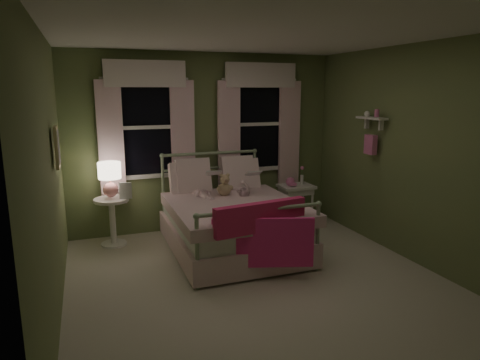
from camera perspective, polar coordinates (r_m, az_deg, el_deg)
name	(u,v)px	position (r m, az deg, el deg)	size (l,w,h in m)	color
room_shell	(259,165)	(4.44, 2.57, 2.03)	(4.20, 4.20, 4.20)	beige
bed	(231,221)	(5.62, -1.22, -5.47)	(1.58, 2.03, 1.18)	white
pink_throw	(262,228)	(4.63, 2.89, -6.35)	(1.10, 0.39, 0.71)	#D32960
child_left	(201,174)	(5.79, -5.22, 0.79)	(0.28, 0.18, 0.76)	#F7D1DD
child_right	(240,175)	(5.96, -0.01, 0.74)	(0.33, 0.25, 0.67)	#F7D1DD
book_left	(206,177)	(5.55, -4.56, 0.45)	(0.20, 0.27, 0.03)	beige
book_right	(246,177)	(5.73, 0.85, 0.42)	(0.20, 0.27, 0.02)	beige
teddy_bear	(224,186)	(5.75, -2.09, -0.85)	(0.23, 0.19, 0.31)	tan
nightstand_left	(112,215)	(5.99, -16.67, -4.51)	(0.46, 0.46, 0.65)	white
table_lamp	(110,176)	(5.87, -16.98, 0.52)	(0.30, 0.30, 0.47)	#DA8185
book_nightstand	(119,199)	(5.86, -15.78, -2.40)	(0.16, 0.22, 0.02)	beige
nightstand_right	(296,192)	(6.55, 7.49, -1.54)	(0.50, 0.40, 0.64)	white
pink_toy	(291,182)	(6.47, 6.76, -0.26)	(0.14, 0.19, 0.14)	pink
bud_vase	(302,175)	(6.60, 8.27, 0.66)	(0.06, 0.06, 0.28)	white
window_left	(147,122)	(6.14, -12.30, 7.53)	(1.34, 0.13, 1.96)	black
window_right	(260,120)	(6.59, 2.65, 8.06)	(1.34, 0.13, 1.96)	black
wall_shelf	(371,131)	(5.96, 17.09, 6.20)	(0.15, 0.50, 0.60)	white
framed_picture	(57,147)	(4.67, -23.19, 4.06)	(0.03, 0.32, 0.42)	beige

